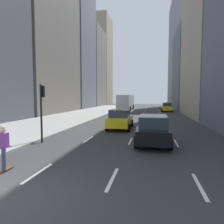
{
  "coord_description": "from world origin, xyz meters",
  "views": [
    {
      "loc": [
        3.87,
        -4.52,
        2.8
      ],
      "look_at": [
        0.27,
        13.71,
        1.42
      ],
      "focal_mm": 32.0,
      "sensor_mm": 36.0,
      "label": 1
    }
  ],
  "objects": [
    {
      "name": "taxi_lead",
      "position": [
        1.2,
        12.76,
        0.88
      ],
      "size": [
        2.02,
        4.4,
        1.87
      ],
      "color": "yellow",
      "rests_on": "ground"
    },
    {
      "name": "traffic_light_pole",
      "position": [
        -2.75,
        6.68,
        2.41
      ],
      "size": [
        0.24,
        0.42,
        3.6
      ],
      "color": "black",
      "rests_on": "ground"
    },
    {
      "name": "lane_markings",
      "position": [
        2.6,
        23.0,
        0.01
      ],
      "size": [
        5.72,
        56.0,
        0.01
      ],
      "color": "white",
      "rests_on": "ground"
    },
    {
      "name": "building_row_left",
      "position": [
        -14.0,
        37.52,
        14.01
      ],
      "size": [
        6.0,
        71.26,
        31.45
      ],
      "color": "#4C515B",
      "rests_on": "ground"
    },
    {
      "name": "city_bus",
      "position": [
        -1.61,
        39.22,
        1.79
      ],
      "size": [
        2.8,
        11.61,
        3.25
      ],
      "color": "#B7BCC1",
      "rests_on": "ground"
    },
    {
      "name": "taxi_second",
      "position": [
        6.8,
        35.31,
        0.88
      ],
      "size": [
        2.02,
        4.4,
        1.87
      ],
      "color": "yellow",
      "rests_on": "ground"
    },
    {
      "name": "sidewalk_left",
      "position": [
        -7.0,
        27.0,
        0.07
      ],
      "size": [
        8.0,
        66.0,
        0.15
      ],
      "primitive_type": "cube",
      "color": "gray",
      "rests_on": "ground"
    },
    {
      "name": "ground_plane",
      "position": [
        0.0,
        0.0,
        0.0
      ],
      "size": [
        160.0,
        160.0,
        0.0
      ],
      "primitive_type": "plane",
      "color": "#333335"
    },
    {
      "name": "skateboarder",
      "position": [
        -1.57,
        1.92,
        0.96
      ],
      "size": [
        0.36,
        0.8,
        1.75
      ],
      "color": "brown",
      "rests_on": "ground"
    },
    {
      "name": "building_row_right",
      "position": [
        12.0,
        31.49,
        13.69
      ],
      "size": [
        6.0,
        62.27,
        31.05
      ],
      "color": "slate",
      "rests_on": "ground"
    },
    {
      "name": "sedan_black_near",
      "position": [
        4.0,
        7.68,
        0.87
      ],
      "size": [
        2.02,
        4.81,
        1.71
      ],
      "color": "black",
      "rests_on": "ground"
    }
  ]
}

